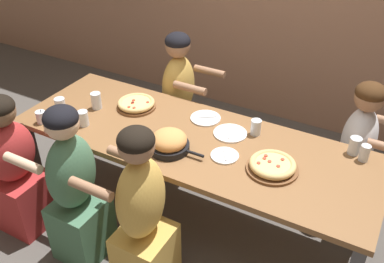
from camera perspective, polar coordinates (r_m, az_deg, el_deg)
name	(u,v)px	position (r m, az deg, el deg)	size (l,w,h in m)	color
ground_plane	(192,216)	(3.41, 0.00, -11.18)	(18.00, 18.00, 0.00)	#514C47
dining_table	(192,146)	(2.97, 0.00, -1.92)	(2.54, 0.88, 0.74)	brown
pizza_board_main	(272,166)	(2.67, 10.67, -4.51)	(0.32, 0.32, 0.06)	brown
pizza_board_second	(136,104)	(3.29, -7.45, 3.66)	(0.30, 0.30, 0.06)	brown
skillet_bowl	(169,142)	(2.79, -3.07, -1.43)	(0.39, 0.27, 0.14)	black
empty_plate_a	(230,133)	(2.98, 5.11, -0.24)	(0.23, 0.23, 0.02)	white
empty_plate_b	(225,156)	(2.76, 4.38, -3.23)	(0.18, 0.18, 0.02)	white
empty_plate_c	(206,118)	(3.13, 1.82, 1.79)	(0.22, 0.22, 0.02)	white
cocktail_glass_blue	(41,118)	(3.25, -19.47, 1.75)	(0.07, 0.07, 0.11)	silver
drinking_glass_a	(60,105)	(3.34, -17.15, 3.37)	(0.08, 0.08, 0.11)	silver
drinking_glass_b	(83,119)	(3.14, -14.29, 1.60)	(0.07, 0.07, 0.11)	silver
drinking_glass_c	(97,100)	(3.32, -12.60, 4.06)	(0.08, 0.08, 0.13)	silver
drinking_glass_d	(365,153)	(2.90, 22.03, -2.67)	(0.06, 0.06, 0.11)	silver
drinking_glass_e	(354,147)	(2.95, 20.84, -1.91)	(0.08, 0.08, 0.12)	silver
drinking_glass_f	(256,128)	(2.97, 8.50, 0.44)	(0.07, 0.07, 0.11)	silver
diner_near_midleft	(75,192)	(2.89, -15.34, -7.73)	(0.51, 0.40, 1.18)	#477556
diner_far_right	(355,156)	(3.36, 20.90, -3.07)	(0.51, 0.40, 1.12)	silver
diner_far_midleft	(179,103)	(3.72, -1.72, 3.86)	(0.51, 0.40, 1.19)	gold
diner_near_center	(142,219)	(2.61, -6.63, -11.55)	(0.51, 0.40, 1.21)	gold
diner_near_left	(16,170)	(3.26, -22.44, -4.74)	(0.51, 0.40, 1.10)	#B22D2D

